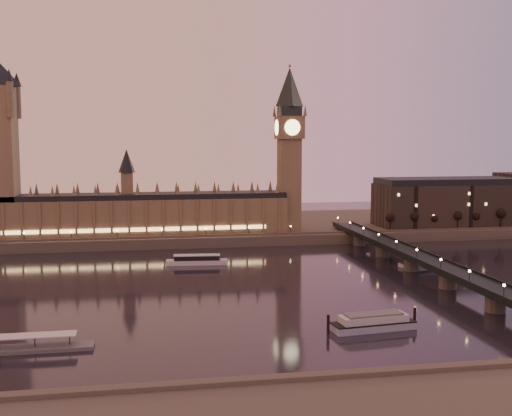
{
  "coord_description": "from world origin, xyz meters",
  "views": [
    {
      "loc": [
        -36.76,
        -271.34,
        64.55
      ],
      "look_at": [
        17.58,
        35.0,
        30.52
      ],
      "focal_mm": 45.0,
      "sensor_mm": 36.0,
      "label": 1
    }
  ],
  "objects_px": {
    "moored_barge": "(373,322)",
    "cruise_boat_a": "(197,260)",
    "pontoon_pier": "(20,347)",
    "cruise_boat_b": "(421,262)"
  },
  "relations": [
    {
      "from": "moored_barge",
      "to": "cruise_boat_a",
      "type": "bearing_deg",
      "value": 105.36
    },
    {
      "from": "moored_barge",
      "to": "pontoon_pier",
      "type": "relative_size",
      "value": 0.77
    },
    {
      "from": "cruise_boat_a",
      "to": "cruise_boat_b",
      "type": "distance_m",
      "value": 114.15
    },
    {
      "from": "cruise_boat_b",
      "to": "moored_barge",
      "type": "xyz_separation_m",
      "value": [
        -62.5,
        -100.15,
        0.63
      ]
    },
    {
      "from": "moored_barge",
      "to": "pontoon_pier",
      "type": "height_order",
      "value": "pontoon_pier"
    },
    {
      "from": "cruise_boat_a",
      "to": "moored_barge",
      "type": "relative_size",
      "value": 0.96
    },
    {
      "from": "pontoon_pier",
      "to": "cruise_boat_b",
      "type": "bearing_deg",
      "value": 30.14
    },
    {
      "from": "cruise_boat_b",
      "to": "cruise_boat_a",
      "type": "bearing_deg",
      "value": 153.27
    },
    {
      "from": "cruise_boat_a",
      "to": "pontoon_pier",
      "type": "xyz_separation_m",
      "value": [
        -64.37,
        -125.42,
        -0.96
      ]
    },
    {
      "from": "cruise_boat_b",
      "to": "moored_barge",
      "type": "relative_size",
      "value": 0.74
    }
  ]
}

